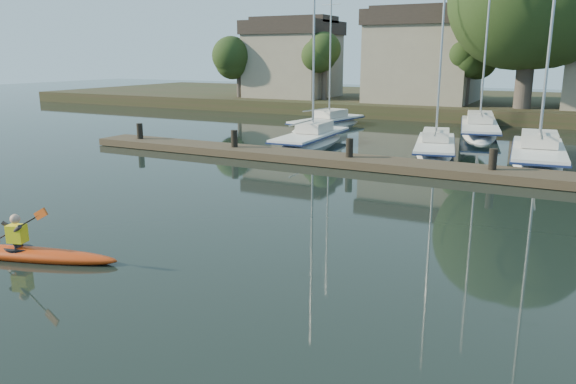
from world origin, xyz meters
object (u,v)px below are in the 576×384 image
at_px(kayak, 24,251).
at_px(sailboat_5, 327,129).
at_px(sailboat_1, 311,147).
at_px(sailboat_2, 435,156).
at_px(sailboat_6, 479,136).
at_px(sailboat_3, 537,167).
at_px(dock, 416,167).

distance_m(kayak, sailboat_5, 27.13).
relative_size(kayak, sailboat_1, 0.35).
distance_m(sailboat_2, sailboat_6, 8.39).
xyz_separation_m(sailboat_2, sailboat_3, (4.76, -0.45, -0.04)).
distance_m(sailboat_5, sailboat_6, 9.86).
bearing_deg(sailboat_3, sailboat_2, 169.58).
relative_size(kayak, dock, 0.14).
bearing_deg(sailboat_2, kayak, -116.51).
bearing_deg(sailboat_5, sailboat_1, -62.77).
bearing_deg(sailboat_2, sailboat_1, 171.43).
relative_size(dock, sailboat_3, 2.41).
relative_size(sailboat_2, sailboat_3, 0.95).
distance_m(kayak, sailboat_6, 28.67).
xyz_separation_m(dock, sailboat_3, (4.33, 4.70, -0.41)).
bearing_deg(sailboat_6, sailboat_2, -105.75).
bearing_deg(sailboat_2, sailboat_3, -17.18).
xyz_separation_m(dock, sailboat_5, (-9.44, 12.32, -0.37)).
relative_size(sailboat_3, sailboat_6, 0.85).
height_order(kayak, sailboat_5, sailboat_5).
relative_size(dock, sailboat_6, 2.05).
height_order(sailboat_2, sailboat_3, sailboat_3).
height_order(sailboat_1, sailboat_6, sailboat_6).
relative_size(dock, sailboat_5, 2.49).
distance_m(kayak, sailboat_1, 19.37).
height_order(sailboat_5, sailboat_6, sailboat_6).
bearing_deg(sailboat_2, sailboat_5, 129.74).
distance_m(sailboat_2, sailboat_3, 4.78).
height_order(sailboat_3, sailboat_5, sailboat_3).
bearing_deg(sailboat_1, sailboat_6, 47.38).
height_order(kayak, sailboat_3, sailboat_3).
bearing_deg(sailboat_1, sailboat_2, 1.03).
height_order(kayak, sailboat_1, sailboat_1).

